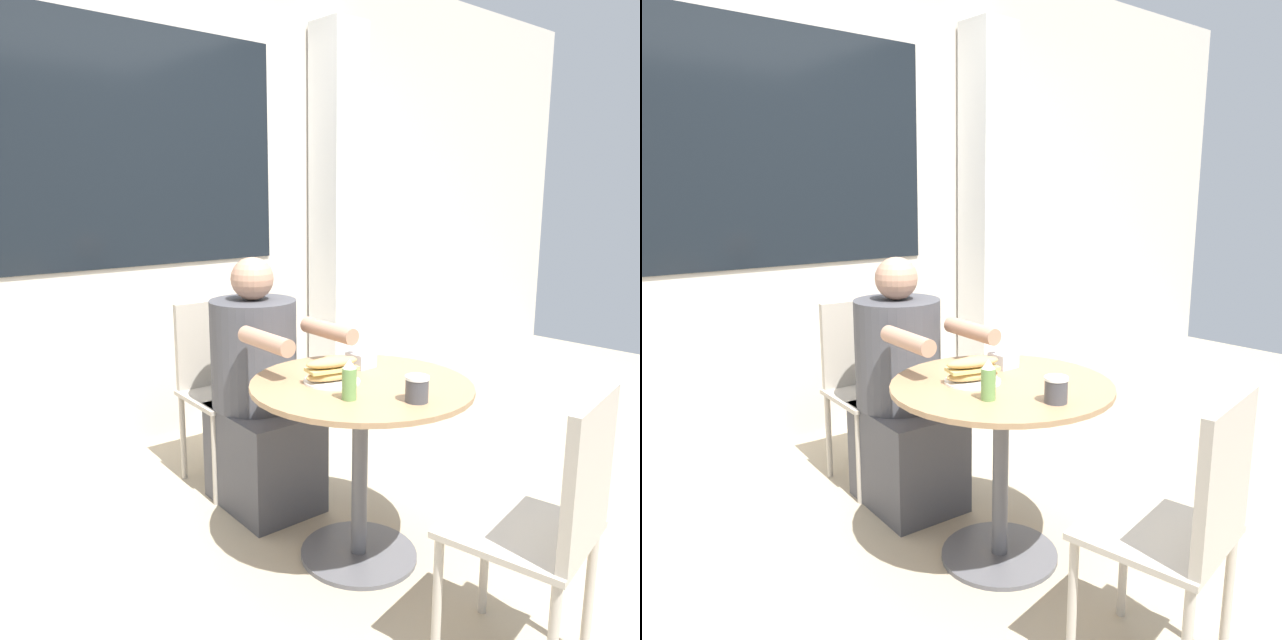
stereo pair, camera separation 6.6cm
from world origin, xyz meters
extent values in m
plane|color=tan|center=(0.00, 0.00, 0.00)|extent=(8.00, 8.00, 0.00)
cube|color=beige|center=(0.00, 1.61, 1.40)|extent=(8.00, 0.08, 2.80)
cube|color=black|center=(-0.13, 1.56, 1.62)|extent=(1.77, 0.01, 1.23)
cube|color=silver|center=(1.20, 1.42, 1.20)|extent=(0.27, 0.27, 2.40)
cylinder|color=#997551|center=(0.00, 0.00, 0.69)|extent=(0.82, 0.82, 0.02)
cylinder|color=#515156|center=(0.00, 0.00, 0.35)|extent=(0.06, 0.06, 0.66)
cylinder|color=#515156|center=(0.00, 0.00, 0.01)|extent=(0.45, 0.45, 0.02)
cube|color=#ADA393|center=(-0.02, 0.87, 0.44)|extent=(0.41, 0.41, 0.02)
cube|color=#ADA393|center=(-0.01, 1.04, 0.66)|extent=(0.35, 0.06, 0.42)
cylinder|color=#ADA393|center=(0.13, 0.69, 0.21)|extent=(0.03, 0.03, 0.43)
cylinder|color=#ADA393|center=(-0.19, 0.72, 0.21)|extent=(0.03, 0.03, 0.43)
cylinder|color=#ADA393|center=(0.16, 1.02, 0.21)|extent=(0.03, 0.03, 0.43)
cylinder|color=#ADA393|center=(-0.17, 1.05, 0.21)|extent=(0.03, 0.03, 0.43)
cube|color=#424247|center=(-0.02, 0.58, 0.23)|extent=(0.39, 0.50, 0.45)
cylinder|color=#424247|center=(-0.02, 0.65, 0.69)|extent=(0.38, 0.38, 0.48)
sphere|color=tan|center=(-0.02, 0.65, 1.02)|extent=(0.19, 0.19, 0.19)
cylinder|color=tan|center=(0.11, 0.30, 0.83)|extent=(0.09, 0.31, 0.07)
cylinder|color=tan|center=(-0.19, 0.32, 0.83)|extent=(0.09, 0.31, 0.07)
cube|color=#ADA393|center=(-0.06, -0.70, 0.44)|extent=(0.44, 0.44, 0.02)
cube|color=#ADA393|center=(-0.03, -0.87, 0.66)|extent=(0.35, 0.09, 0.42)
cylinder|color=#ADA393|center=(-0.25, -0.57, 0.21)|extent=(0.03, 0.03, 0.43)
cylinder|color=#ADA393|center=(0.08, -0.51, 0.21)|extent=(0.03, 0.03, 0.43)
cylinder|color=#ADA393|center=(0.13, -0.84, 0.21)|extent=(0.03, 0.03, 0.43)
cylinder|color=white|center=(-0.08, 0.08, 0.71)|extent=(0.21, 0.21, 0.01)
ellipsoid|color=tan|center=(-0.08, 0.08, 0.73)|extent=(0.22, 0.13, 0.04)
cube|color=#D6BC66|center=(-0.08, 0.08, 0.75)|extent=(0.20, 0.13, 0.01)
ellipsoid|color=tan|center=(-0.08, 0.08, 0.78)|extent=(0.22, 0.13, 0.04)
cylinder|color=#424247|center=(-0.01, -0.27, 0.74)|extent=(0.08, 0.08, 0.08)
cylinder|color=white|center=(-0.01, -0.27, 0.79)|extent=(0.08, 0.08, 0.01)
cube|color=silver|center=(0.15, 0.15, 0.73)|extent=(0.09, 0.09, 0.06)
cylinder|color=#66934C|center=(-0.16, -0.11, 0.76)|extent=(0.05, 0.05, 0.11)
cone|color=white|center=(-0.16, -0.11, 0.83)|extent=(0.05, 0.05, 0.03)
camera|label=1|loc=(-1.56, -1.55, 1.39)|focal=35.00mm
camera|label=2|loc=(-1.51, -1.59, 1.39)|focal=35.00mm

